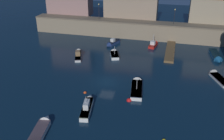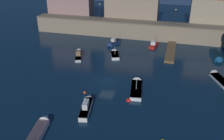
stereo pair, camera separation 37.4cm
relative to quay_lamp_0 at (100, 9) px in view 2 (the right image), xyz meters
The scene contains 17 objects.
ground_plane 27.12m from the quay_lamp_0, 70.10° to the right, with size 137.57×137.57×0.00m, color #0C2338.
quay_wall 10.06m from the quay_lamp_0, ahead, with size 52.03×3.85×4.18m.
old_town_backdrop 8.91m from the quay_lamp_0, 26.45° to the left, with size 49.73×4.96×7.96m.
pier_dock 21.35m from the quay_lamp_0, 22.91° to the right, with size 1.92×12.29×0.70m.
quay_lamp_0 is the anchor object (origin of this frame).
quay_lamp_1 18.73m from the quay_lamp_0, ahead, with size 0.32×0.32×3.60m.
moored_boat_0 33.38m from the quay_lamp_0, 33.72° to the right, with size 3.91×6.48×1.56m.
moored_boat_1 10.62m from the quay_lamp_0, 52.41° to the right, with size 2.78×5.21×1.70m.
moored_boat_2 30.24m from the quay_lamp_0, 17.71° to the right, with size 2.25×7.25×1.51m.
moored_boat_3 16.12m from the quay_lamp_0, 60.64° to the right, with size 3.03×5.01×2.79m.
moored_boat_4 34.55m from the quay_lamp_0, 75.72° to the right, with size 2.31×6.61×2.71m.
moored_boat_5 40.10m from the quay_lamp_0, 83.55° to the right, with size 2.58×7.24×1.42m.
moored_boat_6 29.82m from the quay_lamp_0, 60.76° to the right, with size 2.61×7.20×2.77m.
moored_boat_8 16.23m from the quay_lamp_0, 90.34° to the right, with size 3.44×7.02×1.75m.
moored_boat_9 16.87m from the quay_lamp_0, 18.91° to the right, with size 2.05×4.61×3.34m.
mooring_buoy_0 30.45m from the quay_lamp_0, 77.30° to the right, with size 0.51×0.51×0.51m, color #EA4C19.
mooring_buoy_1 33.20m from the quay_lamp_0, 65.01° to the right, with size 0.77×0.77×0.77m, color red.
Camera 2 is at (10.76, -36.51, 20.85)m, focal length 40.64 mm.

